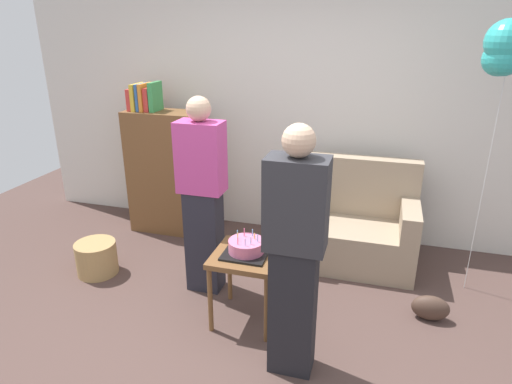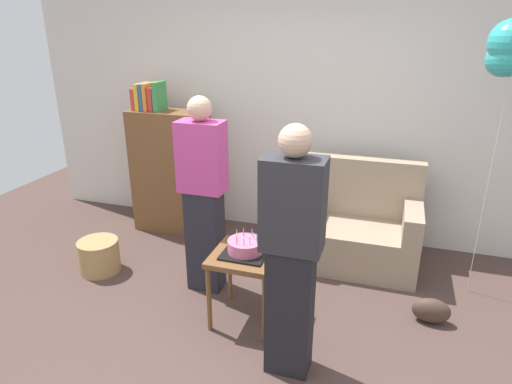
# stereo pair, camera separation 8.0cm
# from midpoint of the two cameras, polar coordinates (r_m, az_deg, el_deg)

# --- Properties ---
(ground_plane) EXTENTS (8.00, 8.00, 0.00)m
(ground_plane) POSITION_cam_midpoint_polar(r_m,az_deg,el_deg) (3.29, -1.73, -19.42)
(ground_plane) COLOR #4C3833
(wall_back) EXTENTS (6.00, 0.10, 2.70)m
(wall_back) POSITION_cam_midpoint_polar(r_m,az_deg,el_deg) (4.56, 6.82, 10.92)
(wall_back) COLOR silver
(wall_back) RESTS_ON ground_plane
(couch) EXTENTS (1.10, 0.70, 0.96)m
(couch) POSITION_cam_midpoint_polar(r_m,az_deg,el_deg) (4.26, 13.40, -4.54)
(couch) COLOR gray
(couch) RESTS_ON ground_plane
(bookshelf) EXTENTS (0.80, 0.36, 1.59)m
(bookshelf) POSITION_cam_midpoint_polar(r_m,az_deg,el_deg) (4.78, -10.46, 2.91)
(bookshelf) COLOR brown
(bookshelf) RESTS_ON ground_plane
(side_table) EXTENTS (0.48, 0.48, 0.56)m
(side_table) POSITION_cam_midpoint_polar(r_m,az_deg,el_deg) (3.29, -0.63, -9.17)
(side_table) COLOR brown
(side_table) RESTS_ON ground_plane
(birthday_cake) EXTENTS (0.32, 0.32, 0.17)m
(birthday_cake) POSITION_cam_midpoint_polar(r_m,az_deg,el_deg) (3.23, -0.64, -7.11)
(birthday_cake) COLOR black
(birthday_cake) RESTS_ON side_table
(person_blowing_candles) EXTENTS (0.36, 0.22, 1.63)m
(person_blowing_candles) POSITION_cam_midpoint_polar(r_m,az_deg,el_deg) (3.57, -6.14, -0.53)
(person_blowing_candles) COLOR #23232D
(person_blowing_candles) RESTS_ON ground_plane
(person_holding_cake) EXTENTS (0.36, 0.22, 1.63)m
(person_holding_cake) POSITION_cam_midpoint_polar(r_m,az_deg,el_deg) (2.68, 5.46, -8.13)
(person_holding_cake) COLOR black
(person_holding_cake) RESTS_ON ground_plane
(wicker_basket) EXTENTS (0.36, 0.36, 0.30)m
(wicker_basket) POSITION_cam_midpoint_polar(r_m,az_deg,el_deg) (4.30, -19.00, -7.78)
(wicker_basket) COLOR #A88451
(wicker_basket) RESTS_ON ground_plane
(handbag) EXTENTS (0.28, 0.14, 0.20)m
(handbag) POSITION_cam_midpoint_polar(r_m,az_deg,el_deg) (3.72, 22.20, -13.94)
(handbag) COLOR #473328
(handbag) RESTS_ON ground_plane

